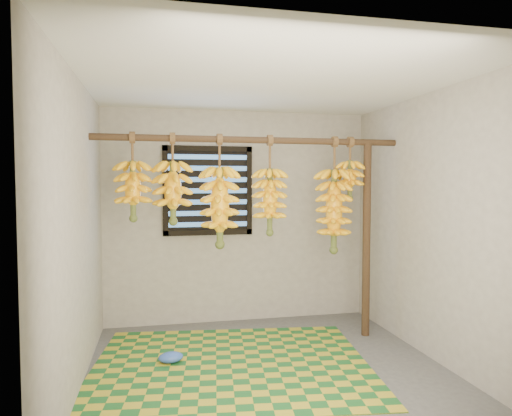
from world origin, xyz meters
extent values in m
cube|color=#494949|center=(0.00, 0.00, -0.01)|extent=(3.00, 3.00, 0.01)
cube|color=silver|center=(0.00, 0.00, 2.40)|extent=(3.00, 3.00, 0.01)
cube|color=gray|center=(0.00, 1.50, 1.20)|extent=(3.00, 0.01, 2.40)
cube|color=gray|center=(-1.50, 0.00, 1.20)|extent=(0.01, 3.00, 2.40)
cube|color=gray|center=(1.50, 0.00, 1.20)|extent=(0.01, 3.00, 2.40)
cube|color=black|center=(-0.35, 1.48, 1.50)|extent=(1.00, 0.04, 1.00)
cylinder|color=#482F1D|center=(0.00, 0.70, 2.00)|extent=(3.00, 0.06, 0.06)
cylinder|color=#482F1D|center=(1.20, 0.70, 1.00)|extent=(0.08, 0.08, 2.00)
cube|color=#1A5822|center=(-0.29, 0.22, 0.01)|extent=(2.58, 2.17, 0.01)
ellipsoid|color=#2F54B2|center=(-0.81, 0.36, 0.06)|extent=(0.24, 0.19, 0.09)
cylinder|color=brown|center=(-1.12, 0.70, 1.89)|extent=(0.02, 0.02, 0.27)
cylinder|color=#4C5923|center=(-1.12, 0.70, 1.53)|extent=(0.05, 0.05, 0.51)
cylinder|color=brown|center=(-0.76, 0.70, 1.89)|extent=(0.02, 0.02, 0.27)
cylinder|color=#4C5923|center=(-0.76, 0.70, 1.52)|extent=(0.06, 0.06, 0.54)
cylinder|color=brown|center=(-0.32, 0.70, 1.87)|extent=(0.02, 0.02, 0.33)
cylinder|color=#4C5923|center=(-0.32, 0.70, 1.37)|extent=(0.07, 0.07, 0.72)
cylinder|color=brown|center=(0.17, 0.70, 1.86)|extent=(0.02, 0.02, 0.33)
cylinder|color=#4C5923|center=(0.17, 0.70, 1.42)|extent=(0.05, 0.05, 0.61)
cylinder|color=brown|center=(0.84, 0.70, 1.86)|extent=(0.02, 0.02, 0.34)
cylinder|color=#4C5923|center=(0.84, 0.70, 1.32)|extent=(0.06, 0.06, 0.80)
cylinder|color=brown|center=(1.01, 0.70, 1.91)|extent=(0.02, 0.02, 0.24)
cylinder|color=#4C5923|center=(1.01, 0.70, 1.64)|extent=(0.05, 0.05, 0.36)
camera|label=1|loc=(-0.91, -3.63, 1.57)|focal=32.00mm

